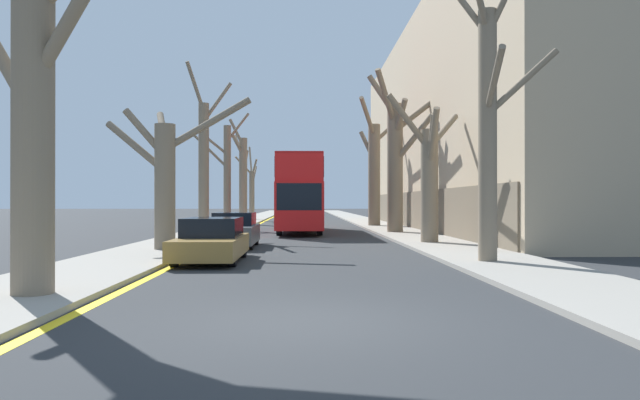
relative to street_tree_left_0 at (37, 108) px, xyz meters
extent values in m
plane|color=#2B2D30|center=(5.04, -2.08, -3.54)|extent=(300.00, 300.00, 0.00)
cube|color=gray|center=(-0.52, 47.92, -3.48)|extent=(3.16, 120.00, 0.12)
cube|color=gray|center=(10.59, 47.92, -3.48)|extent=(3.16, 120.00, 0.12)
cube|color=tan|center=(17.17, 29.21, 3.61)|extent=(10.00, 42.78, 14.28)
cube|color=#6B5E4C|center=(12.15, 29.21, -2.29)|extent=(0.12, 41.92, 2.50)
cube|color=yellow|center=(1.24, 47.92, -3.53)|extent=(0.24, 120.00, 0.01)
cylinder|color=#7A6B56|center=(-0.06, -0.02, -0.45)|extent=(0.74, 0.74, 6.17)
cylinder|color=#7A6B56|center=(0.71, -0.35, 1.48)|extent=(1.82, 0.97, 2.22)
cylinder|color=#7A6B56|center=(-0.70, 0.36, 0.78)|extent=(1.59, 1.07, 1.96)
cylinder|color=#7A6B56|center=(-0.07, 10.01, -1.23)|extent=(0.74, 0.74, 4.62)
cylinder|color=#7A6B56|center=(-0.43, 11.08, 1.08)|extent=(1.00, 2.35, 1.57)
cylinder|color=#7A6B56|center=(-0.77, 10.00, 0.75)|extent=(1.60, 0.28, 1.81)
cylinder|color=#7A6B56|center=(-1.18, 10.31, 0.28)|extent=(2.44, 0.89, 1.98)
cylinder|color=#7A6B56|center=(1.42, 10.29, 1.13)|extent=(3.17, 0.84, 2.11)
cylinder|color=#7A6B56|center=(-0.12, 18.23, -0.13)|extent=(0.53, 0.53, 6.80)
cylinder|color=#7A6B56|center=(-0.45, 17.78, 4.00)|extent=(0.91, 1.14, 2.39)
cylinder|color=#7A6B56|center=(0.51, 18.58, 3.39)|extent=(1.48, 0.93, 2.16)
cylinder|color=#7A6B56|center=(-0.36, 19.30, 2.20)|extent=(0.70, 2.29, 2.12)
cylinder|color=#7A6B56|center=(-0.17, 27.45, -0.07)|extent=(0.49, 0.49, 6.92)
cylinder|color=#7A6B56|center=(0.50, 27.75, 3.32)|extent=(1.53, 0.82, 2.02)
cylinder|color=#7A6B56|center=(-1.33, 27.43, 1.72)|extent=(2.44, 0.22, 2.39)
cylinder|color=#7A6B56|center=(-0.84, 27.14, 2.01)|extent=(1.50, 0.81, 1.24)
cylinder|color=#7A6B56|center=(-0.06, 36.40, 0.01)|extent=(0.67, 0.67, 7.10)
cylinder|color=#7A6B56|center=(-0.60, 36.35, 4.01)|extent=(1.30, 0.35, 2.25)
cylinder|color=#7A6B56|center=(0.00, 36.86, 1.88)|extent=(0.38, 1.15, 1.80)
cylinder|color=#7A6B56|center=(-0.54, 37.63, 2.98)|extent=(1.23, 2.67, 2.27)
cylinder|color=#7A6B56|center=(-0.47, 35.97, 2.94)|extent=(1.13, 1.17, 1.88)
cylinder|color=#7A6B56|center=(0.03, 37.27, 1.69)|extent=(0.42, 1.94, 2.06)
cylinder|color=#7A6B56|center=(-0.18, 45.55, -1.11)|extent=(0.52, 0.52, 4.86)
cylinder|color=#7A6B56|center=(-0.91, 44.87, 1.82)|extent=(1.67, 1.57, 1.81)
cylinder|color=#7A6B56|center=(-0.38, 46.50, 2.30)|extent=(0.62, 2.10, 3.25)
cylinder|color=#7A6B56|center=(-0.08, 46.99, 0.85)|extent=(0.37, 3.00, 2.34)
cylinder|color=#7A6B56|center=(0.09, 45.18, 1.62)|extent=(0.77, 0.98, 1.75)
cylinder|color=#7A6B56|center=(10.22, 5.60, 0.14)|extent=(0.53, 0.53, 7.35)
cylinder|color=#7A6B56|center=(11.12, 5.36, 1.67)|extent=(1.98, 0.70, 1.87)
cylinder|color=#7A6B56|center=(10.07, 4.55, 1.54)|extent=(0.50, 2.23, 1.44)
cylinder|color=#7A6B56|center=(10.27, 13.40, -1.09)|extent=(0.74, 0.74, 4.90)
cylinder|color=#7A6B56|center=(9.37, 13.24, 1.64)|extent=(2.04, 0.62, 2.42)
cylinder|color=#7A6B56|center=(10.24, 12.59, 0.86)|extent=(0.33, 1.84, 2.47)
cylinder|color=#7A6B56|center=(10.22, 12.76, 0.89)|extent=(0.37, 1.51, 2.02)
cylinder|color=#7A6B56|center=(11.07, 14.27, 1.40)|extent=(1.88, 2.03, 1.80)
cylinder|color=#7A6B56|center=(10.15, 21.76, 0.18)|extent=(0.90, 0.90, 7.44)
cylinder|color=#7A6B56|center=(10.32, 21.06, 2.94)|extent=(0.70, 1.72, 2.14)
cylinder|color=#7A6B56|center=(9.43, 21.93, 4.41)|extent=(1.76, 0.72, 2.45)
cylinder|color=#7A6B56|center=(11.64, 21.88, 3.53)|extent=(3.21, 0.57, 2.55)
cylinder|color=#7A6B56|center=(11.04, 20.93, 1.80)|extent=(2.17, 2.05, 2.71)
cylinder|color=#7A6B56|center=(9.53, 20.87, 4.04)|extent=(1.63, 2.15, 3.05)
cylinder|color=#7A6B56|center=(10.08, 30.81, 0.21)|extent=(0.88, 0.88, 7.49)
cylinder|color=#7A6B56|center=(9.48, 29.55, 4.28)|extent=(1.57, 2.84, 2.61)
cylinder|color=#7A6B56|center=(11.31, 31.48, 3.77)|extent=(2.77, 1.71, 2.45)
cylinder|color=#7A6B56|center=(9.64, 31.24, 2.39)|extent=(1.28, 1.26, 2.34)
cube|color=red|center=(4.70, 23.69, -1.93)|extent=(2.53, 11.41, 2.50)
cube|color=red|center=(4.70, 23.69, 0.03)|extent=(2.48, 11.18, 1.42)
cube|color=#B11515|center=(4.70, 23.69, 0.80)|extent=(2.48, 11.18, 0.12)
cube|color=black|center=(4.70, 23.69, -1.45)|extent=(2.56, 10.04, 1.30)
cube|color=black|center=(4.70, 23.69, 0.10)|extent=(2.56, 10.04, 1.08)
cube|color=black|center=(4.70, 18.00, -1.45)|extent=(2.27, 0.06, 1.37)
cylinder|color=black|center=(3.61, 20.26, -3.05)|extent=(0.30, 0.97, 0.97)
cylinder|color=black|center=(5.79, 20.26, -3.05)|extent=(0.30, 0.97, 0.97)
cylinder|color=black|center=(3.61, 26.88, -3.05)|extent=(0.30, 0.97, 0.97)
cylinder|color=black|center=(5.79, 26.88, -3.05)|extent=(0.30, 0.97, 0.97)
cube|color=olive|center=(2.13, 6.69, -3.07)|extent=(1.84, 4.50, 0.57)
cube|color=black|center=(2.13, 6.96, -2.50)|extent=(1.62, 2.34, 0.57)
cylinder|color=black|center=(1.32, 5.34, -3.23)|extent=(0.20, 0.61, 0.61)
cylinder|color=black|center=(2.94, 5.34, -3.23)|extent=(0.20, 0.61, 0.61)
cylinder|color=black|center=(1.32, 8.04, -3.23)|extent=(0.20, 0.61, 0.61)
cylinder|color=black|center=(2.94, 8.04, -3.23)|extent=(0.20, 0.61, 0.61)
cube|color=#4C5156|center=(2.13, 12.32, -3.01)|extent=(1.76, 4.19, 0.69)
cube|color=black|center=(2.13, 12.57, -2.41)|extent=(1.55, 2.18, 0.52)
cylinder|color=black|center=(1.36, 11.06, -3.21)|extent=(0.20, 0.66, 0.66)
cylinder|color=black|center=(2.90, 11.06, -3.21)|extent=(0.20, 0.66, 0.66)
cylinder|color=black|center=(1.36, 13.58, -3.21)|extent=(0.20, 0.66, 0.66)
cylinder|color=black|center=(2.90, 13.58, -3.21)|extent=(0.20, 0.66, 0.66)
camera|label=1|loc=(4.92, -10.64, -1.73)|focal=32.00mm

